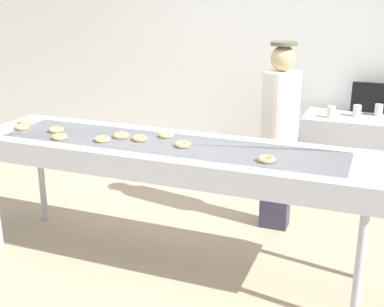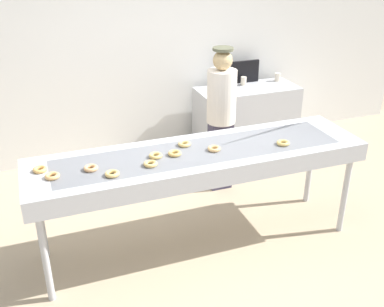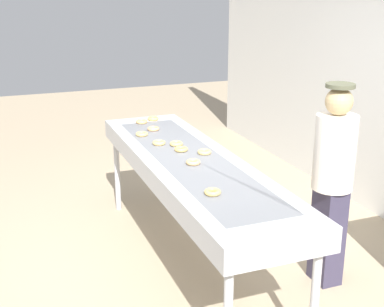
{
  "view_description": "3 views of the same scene",
  "coord_description": "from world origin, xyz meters",
  "px_view_note": "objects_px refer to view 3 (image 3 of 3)",
  "views": [
    {
      "loc": [
        1.4,
        -3.13,
        2.01
      ],
      "look_at": [
        0.14,
        0.11,
        0.87
      ],
      "focal_mm": 47.09,
      "sensor_mm": 36.0,
      "label": 1
    },
    {
      "loc": [
        -1.29,
        -3.31,
        2.65
      ],
      "look_at": [
        -0.05,
        0.05,
        0.92
      ],
      "focal_mm": 42.71,
      "sensor_mm": 36.0,
      "label": 2
    },
    {
      "loc": [
        3.75,
        -1.44,
        2.3
      ],
      "look_at": [
        -0.11,
        0.05,
        0.97
      ],
      "focal_mm": 49.58,
      "sensor_mm": 36.0,
      "label": 3
    }
  ],
  "objects_px": {
    "glazed_donut_0": "(213,192)",
    "glazed_donut_3": "(159,143)",
    "glazed_donut_1": "(153,119)",
    "glazed_donut_2": "(204,152)",
    "worker_baker": "(333,177)",
    "fryer_conveyor": "(191,169)",
    "glazed_donut_5": "(176,144)",
    "glazed_donut_4": "(142,122)",
    "glazed_donut_9": "(193,162)",
    "glazed_donut_6": "(181,149)",
    "glazed_donut_7": "(142,134)",
    "glazed_donut_8": "(153,129)"
  },
  "relations": [
    {
      "from": "fryer_conveyor",
      "to": "glazed_donut_5",
      "type": "bearing_deg",
      "value": 177.88
    },
    {
      "from": "glazed_donut_7",
      "to": "glazed_donut_9",
      "type": "relative_size",
      "value": 1.0
    },
    {
      "from": "glazed_donut_9",
      "to": "glazed_donut_6",
      "type": "bearing_deg",
      "value": 175.79
    },
    {
      "from": "glazed_donut_2",
      "to": "worker_baker",
      "type": "bearing_deg",
      "value": 48.15
    },
    {
      "from": "glazed_donut_3",
      "to": "glazed_donut_6",
      "type": "bearing_deg",
      "value": 25.09
    },
    {
      "from": "fryer_conveyor",
      "to": "glazed_donut_0",
      "type": "bearing_deg",
      "value": -9.88
    },
    {
      "from": "glazed_donut_0",
      "to": "glazed_donut_2",
      "type": "distance_m",
      "value": 0.88
    },
    {
      "from": "glazed_donut_4",
      "to": "glazed_donut_0",
      "type": "bearing_deg",
      "value": -2.14
    },
    {
      "from": "glazed_donut_7",
      "to": "glazed_donut_5",
      "type": "bearing_deg",
      "value": 25.48
    },
    {
      "from": "glazed_donut_8",
      "to": "glazed_donut_9",
      "type": "height_order",
      "value": "same"
    },
    {
      "from": "glazed_donut_4",
      "to": "worker_baker",
      "type": "bearing_deg",
      "value": 28.06
    },
    {
      "from": "glazed_donut_7",
      "to": "glazed_donut_8",
      "type": "height_order",
      "value": "same"
    },
    {
      "from": "glazed_donut_1",
      "to": "glazed_donut_2",
      "type": "xyz_separation_m",
      "value": [
        1.23,
        0.06,
        0.0
      ]
    },
    {
      "from": "glazed_donut_3",
      "to": "glazed_donut_1",
      "type": "bearing_deg",
      "value": 166.25
    },
    {
      "from": "glazed_donut_1",
      "to": "glazed_donut_8",
      "type": "relative_size",
      "value": 1.0
    },
    {
      "from": "glazed_donut_1",
      "to": "glazed_donut_2",
      "type": "bearing_deg",
      "value": 2.94
    },
    {
      "from": "glazed_donut_4",
      "to": "glazed_donut_5",
      "type": "xyz_separation_m",
      "value": [
        0.84,
        0.07,
        0.0
      ]
    },
    {
      "from": "glazed_donut_0",
      "to": "glazed_donut_3",
      "type": "xyz_separation_m",
      "value": [
        -1.21,
        0.01,
        0.0
      ]
    },
    {
      "from": "glazed_donut_0",
      "to": "glazed_donut_9",
      "type": "height_order",
      "value": "same"
    },
    {
      "from": "glazed_donut_5",
      "to": "glazed_donut_3",
      "type": "bearing_deg",
      "value": -121.64
    },
    {
      "from": "glazed_donut_2",
      "to": "glazed_donut_5",
      "type": "bearing_deg",
      "value": -155.63
    },
    {
      "from": "glazed_donut_6",
      "to": "glazed_donut_8",
      "type": "height_order",
      "value": "same"
    },
    {
      "from": "glazed_donut_7",
      "to": "glazed_donut_8",
      "type": "distance_m",
      "value": 0.21
    },
    {
      "from": "glazed_donut_2",
      "to": "glazed_donut_9",
      "type": "xyz_separation_m",
      "value": [
        0.21,
        -0.18,
        0.0
      ]
    },
    {
      "from": "glazed_donut_8",
      "to": "worker_baker",
      "type": "distance_m",
      "value": 1.81
    },
    {
      "from": "glazed_donut_3",
      "to": "worker_baker",
      "type": "bearing_deg",
      "value": 44.03
    },
    {
      "from": "fryer_conveyor",
      "to": "worker_baker",
      "type": "height_order",
      "value": "worker_baker"
    },
    {
      "from": "worker_baker",
      "to": "glazed_donut_6",
      "type": "bearing_deg",
      "value": 34.28
    },
    {
      "from": "glazed_donut_0",
      "to": "glazed_donut_3",
      "type": "relative_size",
      "value": 1.0
    },
    {
      "from": "fryer_conveyor",
      "to": "glazed_donut_6",
      "type": "height_order",
      "value": "glazed_donut_6"
    },
    {
      "from": "glazed_donut_3",
      "to": "glazed_donut_4",
      "type": "height_order",
      "value": "same"
    },
    {
      "from": "glazed_donut_8",
      "to": "worker_baker",
      "type": "bearing_deg",
      "value": 31.64
    },
    {
      "from": "fryer_conveyor",
      "to": "glazed_donut_9",
      "type": "height_order",
      "value": "glazed_donut_9"
    },
    {
      "from": "glazed_donut_6",
      "to": "glazed_donut_7",
      "type": "xyz_separation_m",
      "value": [
        -0.57,
        -0.18,
        0.0
      ]
    },
    {
      "from": "glazed_donut_0",
      "to": "glazed_donut_4",
      "type": "bearing_deg",
      "value": 177.86
    },
    {
      "from": "glazed_donut_1",
      "to": "glazed_donut_9",
      "type": "relative_size",
      "value": 1.0
    },
    {
      "from": "glazed_donut_2",
      "to": "worker_baker",
      "type": "relative_size",
      "value": 0.07
    },
    {
      "from": "glazed_donut_0",
      "to": "worker_baker",
      "type": "xyz_separation_m",
      "value": [
        -0.14,
        1.05,
        -0.08
      ]
    },
    {
      "from": "glazed_donut_3",
      "to": "glazed_donut_5",
      "type": "distance_m",
      "value": 0.15
    },
    {
      "from": "fryer_conveyor",
      "to": "glazed_donut_9",
      "type": "relative_size",
      "value": 25.99
    },
    {
      "from": "glazed_donut_5",
      "to": "glazed_donut_9",
      "type": "relative_size",
      "value": 1.0
    },
    {
      "from": "glazed_donut_5",
      "to": "worker_baker",
      "type": "relative_size",
      "value": 0.07
    },
    {
      "from": "glazed_donut_2",
      "to": "glazed_donut_9",
      "type": "distance_m",
      "value": 0.28
    },
    {
      "from": "glazed_donut_3",
      "to": "glazed_donut_9",
      "type": "xyz_separation_m",
      "value": [
        0.59,
        0.09,
        0.0
      ]
    },
    {
      "from": "glazed_donut_3",
      "to": "glazed_donut_4",
      "type": "bearing_deg",
      "value": 175.44
    },
    {
      "from": "glazed_donut_0",
      "to": "glazed_donut_5",
      "type": "height_order",
      "value": "same"
    },
    {
      "from": "glazed_donut_1",
      "to": "glazed_donut_6",
      "type": "relative_size",
      "value": 1.0
    },
    {
      "from": "fryer_conveyor",
      "to": "glazed_donut_5",
      "type": "relative_size",
      "value": 25.99
    },
    {
      "from": "glazed_donut_4",
      "to": "glazed_donut_5",
      "type": "distance_m",
      "value": 0.85
    },
    {
      "from": "glazed_donut_5",
      "to": "glazed_donut_7",
      "type": "bearing_deg",
      "value": -154.52
    }
  ]
}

